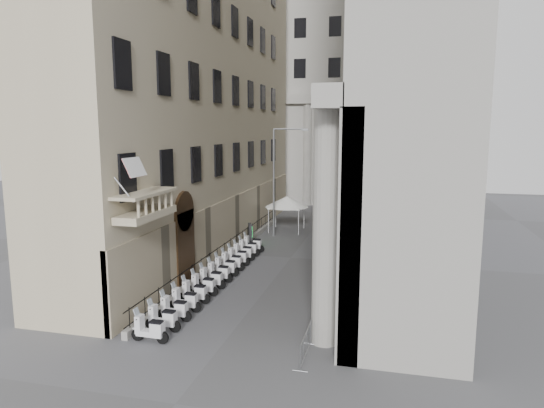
{
  "coord_description": "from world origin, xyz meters",
  "views": [
    {
      "loc": [
        6.82,
        -13.88,
        9.24
      ],
      "look_at": [
        -0.42,
        15.26,
        4.5
      ],
      "focal_mm": 32.0,
      "sensor_mm": 36.0,
      "label": 1
    }
  ],
  "objects_px": {
    "scooter_0": "(151,342)",
    "street_lamp": "(278,172)",
    "security_tent": "(287,202)",
    "pedestrian_a": "(323,243)",
    "pedestrian_b": "(348,211)",
    "info_kiosk": "(250,234)"
  },
  "relations": [
    {
      "from": "pedestrian_a",
      "to": "street_lamp",
      "type": "bearing_deg",
      "value": -56.12
    },
    {
      "from": "scooter_0",
      "to": "pedestrian_b",
      "type": "xyz_separation_m",
      "value": [
        5.72,
        31.22,
        0.85
      ]
    },
    {
      "from": "scooter_0",
      "to": "pedestrian_b",
      "type": "bearing_deg",
      "value": -9.16
    },
    {
      "from": "scooter_0",
      "to": "street_lamp",
      "type": "height_order",
      "value": "street_lamp"
    },
    {
      "from": "scooter_0",
      "to": "info_kiosk",
      "type": "height_order",
      "value": "info_kiosk"
    },
    {
      "from": "street_lamp",
      "to": "pedestrian_b",
      "type": "xyz_separation_m",
      "value": [
        5.09,
        9.61,
        -4.69
      ]
    },
    {
      "from": "scooter_0",
      "to": "security_tent",
      "type": "relative_size",
      "value": 0.39
    },
    {
      "from": "security_tent",
      "to": "pedestrian_b",
      "type": "xyz_separation_m",
      "value": [
        4.89,
        7.11,
        -1.78
      ]
    },
    {
      "from": "scooter_0",
      "to": "pedestrian_a",
      "type": "xyz_separation_m",
      "value": [
        5.19,
        16.77,
        0.81
      ]
    },
    {
      "from": "scooter_0",
      "to": "security_tent",
      "type": "xyz_separation_m",
      "value": [
        0.82,
        24.12,
        2.62
      ]
    },
    {
      "from": "security_tent",
      "to": "info_kiosk",
      "type": "relative_size",
      "value": 2.34
    },
    {
      "from": "info_kiosk",
      "to": "pedestrian_b",
      "type": "relative_size",
      "value": 0.97
    },
    {
      "from": "pedestrian_a",
      "to": "info_kiosk",
      "type": "bearing_deg",
      "value": -24.06
    },
    {
      "from": "scooter_0",
      "to": "pedestrian_b",
      "type": "height_order",
      "value": "pedestrian_b"
    },
    {
      "from": "pedestrian_a",
      "to": "pedestrian_b",
      "type": "relative_size",
      "value": 0.96
    },
    {
      "from": "security_tent",
      "to": "street_lamp",
      "type": "height_order",
      "value": "street_lamp"
    },
    {
      "from": "security_tent",
      "to": "street_lamp",
      "type": "xyz_separation_m",
      "value": [
        -0.19,
        -2.5,
        2.92
      ]
    },
    {
      "from": "pedestrian_b",
      "to": "scooter_0",
      "type": "bearing_deg",
      "value": 90.72
    },
    {
      "from": "info_kiosk",
      "to": "pedestrian_a",
      "type": "distance_m",
      "value": 6.31
    },
    {
      "from": "security_tent",
      "to": "pedestrian_b",
      "type": "bearing_deg",
      "value": 55.46
    },
    {
      "from": "info_kiosk",
      "to": "pedestrian_b",
      "type": "distance_m",
      "value": 14.47
    },
    {
      "from": "scooter_0",
      "to": "security_tent",
      "type": "distance_m",
      "value": 24.27
    }
  ]
}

